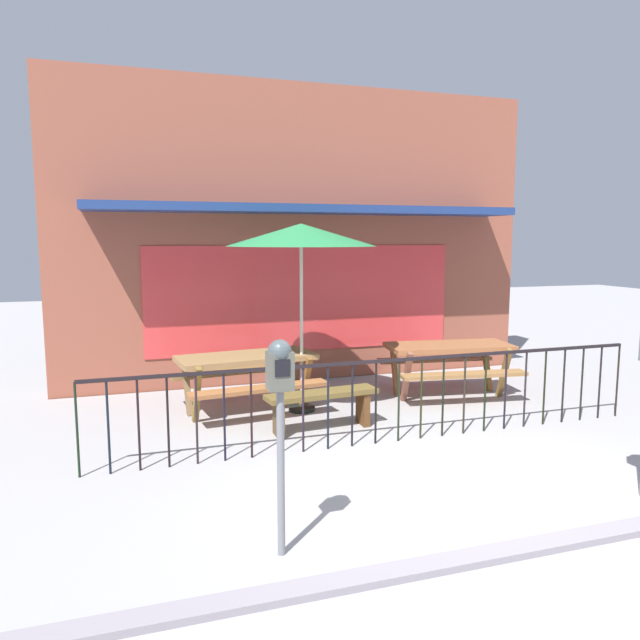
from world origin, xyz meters
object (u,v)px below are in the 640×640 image
Objects in this scene: patio_umbrella at (301,236)px; parking_meter_near at (280,390)px; picnic_table_right at (449,355)px; patio_bench at (322,402)px; picnic_table_left at (246,367)px.

patio_umbrella is 3.91m from parking_meter_near.
patio_umbrella is at bearing -178.37° from picnic_table_right.
patio_bench is at bearing 65.77° from parking_meter_near.
picnic_table_right is 0.79× the size of patio_umbrella.
patio_umbrella is 1.76× the size of patio_bench.
patio_umbrella reaches higher than picnic_table_right.
patio_umbrella is 2.17m from patio_bench.
picnic_table_right is at bearing 1.63° from patio_umbrella.
picnic_table_right is at bearing 22.58° from patio_bench.
patio_umbrella is at bearing -13.61° from picnic_table_left.
parking_meter_near is at bearing -97.48° from picnic_table_left.
picnic_table_left is 1.88m from patio_umbrella.
picnic_table_left is 1.37× the size of patio_bench.
patio_umbrella is at bearing 71.26° from parking_meter_near.
picnic_table_left is 3.81m from parking_meter_near.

